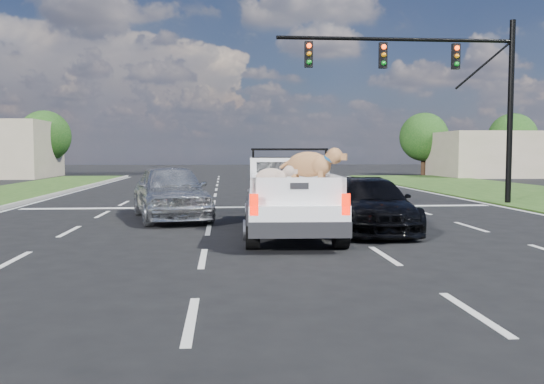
{
  "coord_description": "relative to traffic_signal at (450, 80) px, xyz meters",
  "views": [
    {
      "loc": [
        -1.35,
        -10.81,
        2.01
      ],
      "look_at": [
        -0.27,
        2.0,
        1.11
      ],
      "focal_mm": 38.0,
      "sensor_mm": 36.0,
      "label": 1
    }
  ],
  "objects": [
    {
      "name": "pickup_truck",
      "position": [
        -6.92,
        -7.35,
        -3.74
      ],
      "size": [
        2.33,
        5.69,
        2.1
      ],
      "rotation": [
        0.0,
        0.0,
        -0.05
      ],
      "color": "black",
      "rests_on": "ground"
    },
    {
      "name": "traffic_signal",
      "position": [
        0.0,
        0.0,
        0.0
      ],
      "size": [
        9.11,
        0.31,
        7.0
      ],
      "color": "black",
      "rests_on": "ground"
    },
    {
      "name": "black_coupe",
      "position": [
        -4.83,
        -6.95,
        -4.06
      ],
      "size": [
        2.06,
        4.65,
        1.33
      ],
      "primitive_type": "imported",
      "rotation": [
        0.0,
        0.0,
        -0.05
      ],
      "color": "black",
      "rests_on": "ground"
    },
    {
      "name": "silver_sedan",
      "position": [
        -10.14,
        -3.93,
        -3.89
      ],
      "size": [
        3.01,
        5.19,
        1.66
      ],
      "primitive_type": "imported",
      "rotation": [
        0.0,
        0.0,
        0.23
      ],
      "color": "#B2B5B9",
      "rests_on": "ground"
    },
    {
      "name": "road_markings",
      "position": [
        -7.2,
        -3.94,
        -4.72
      ],
      "size": [
        17.75,
        60.0,
        0.01
      ],
      "color": "silver",
      "rests_on": "ground"
    },
    {
      "name": "ground",
      "position": [
        -7.2,
        -10.5,
        -4.73
      ],
      "size": [
        160.0,
        160.0,
        0.0
      ],
      "primitive_type": "plane",
      "color": "black",
      "rests_on": "ground"
    },
    {
      "name": "building_right",
      "position": [
        14.8,
        23.5,
        -2.93
      ],
      "size": [
        12.0,
        7.0,
        3.6
      ],
      "primitive_type": "cube",
      "color": "tan",
      "rests_on": "ground"
    },
    {
      "name": "tree_far_d",
      "position": [
        8.8,
        27.5,
        -1.44
      ],
      "size": [
        4.2,
        4.2,
        5.4
      ],
      "color": "#332114",
      "rests_on": "ground"
    },
    {
      "name": "tree_far_e",
      "position": [
        16.8,
        27.5,
        -1.44
      ],
      "size": [
        4.2,
        4.2,
        5.4
      ],
      "color": "#332114",
      "rests_on": "ground"
    },
    {
      "name": "tree_far_c",
      "position": [
        -23.2,
        27.5,
        -1.44
      ],
      "size": [
        4.2,
        4.2,
        5.4
      ],
      "color": "#332114",
      "rests_on": "ground"
    }
  ]
}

